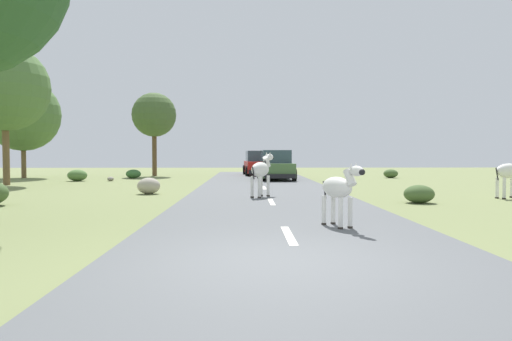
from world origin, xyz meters
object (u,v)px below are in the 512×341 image
at_px(zebra_1, 510,171).
at_px(car_1, 276,166).
at_px(bush_0, 77,175).
at_px(bush_1, 391,174).
at_px(zebra_2, 261,170).
at_px(bush_4, 419,194).
at_px(tree_2, 5,88).
at_px(rock_1, 149,186).
at_px(car_0, 258,164).
at_px(zebra_0, 339,188).
at_px(bush_2, 133,174).
at_px(tree_4, 23,115).
at_px(tree_3, 154,115).
at_px(rock_0, 111,179).

height_order(zebra_1, car_1, car_1).
xyz_separation_m(bush_0, bush_1, (19.20, 3.12, -0.05)).
height_order(zebra_2, bush_4, zebra_2).
xyz_separation_m(tree_2, rock_1, (8.21, -5.20, -4.54)).
distance_m(car_0, bush_4, 18.93).
height_order(zebra_0, bush_2, zebra_0).
xyz_separation_m(zebra_2, tree_4, (-15.03, 13.86, 3.09)).
relative_size(zebra_0, tree_2, 0.19).
bearing_deg(tree_2, bush_2, 52.18).
xyz_separation_m(tree_3, rock_0, (-1.33, -6.09, -4.18)).
relative_size(bush_0, rock_0, 2.88).
height_order(zebra_0, rock_1, zebra_0).
xyz_separation_m(bush_1, bush_4, (-3.87, -15.17, 0.01)).
distance_m(tree_3, tree_4, 8.38).
relative_size(car_0, car_1, 1.01).
xyz_separation_m(tree_3, rock_1, (2.69, -14.72, -3.98)).
xyz_separation_m(zebra_0, bush_0, (-11.71, 17.12, -0.53)).
xyz_separation_m(zebra_2, tree_2, (-12.59, 6.97, 3.86)).
distance_m(zebra_1, rock_0, 20.27).
distance_m(car_0, tree_2, 16.61).
distance_m(zebra_1, bush_1, 13.71).
distance_m(tree_3, rock_1, 15.48).
height_order(car_1, tree_2, tree_2).
xyz_separation_m(zebra_1, car_1, (-7.64, 11.06, -0.11)).
xyz_separation_m(zebra_0, bush_1, (7.49, 20.24, -0.58)).
bearing_deg(bush_2, rock_0, -102.82).
relative_size(zebra_2, bush_2, 1.68).
distance_m(zebra_2, tree_2, 14.90).
xyz_separation_m(zebra_0, tree_3, (-8.49, 23.25, 3.44)).
xyz_separation_m(tree_3, bush_1, (15.97, -3.01, -4.03)).
distance_m(zebra_2, car_1, 10.91).
relative_size(zebra_0, car_0, 0.31).
distance_m(bush_0, bush_4, 19.50).
bearing_deg(tree_4, car_1, -10.51).
relative_size(car_1, bush_4, 4.54).
bearing_deg(car_0, bush_1, 155.77).
height_order(tree_4, rock_0, tree_4).
height_order(zebra_2, tree_3, tree_3).
xyz_separation_m(tree_4, bush_2, (7.26, -0.67, -3.81)).
relative_size(tree_3, bush_0, 5.34).
bearing_deg(bush_4, tree_3, 123.65).
bearing_deg(zebra_1, tree_4, -142.19).
bearing_deg(car_1, tree_4, -12.90).
xyz_separation_m(zebra_2, rock_1, (-4.38, 1.77, -0.68)).
xyz_separation_m(tree_2, tree_3, (5.52, 9.51, -0.56)).
bearing_deg(zebra_1, tree_2, -130.21).
bearing_deg(bush_0, tree_3, 62.27).
relative_size(tree_4, bush_4, 6.64).
bearing_deg(bush_1, bush_4, -104.31).
xyz_separation_m(tree_3, bush_4, (12.10, -18.18, -4.02)).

